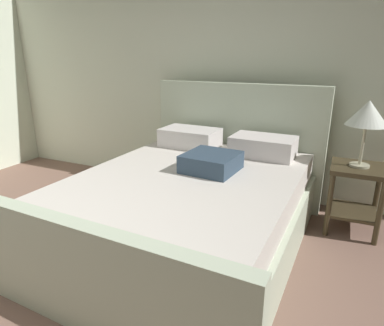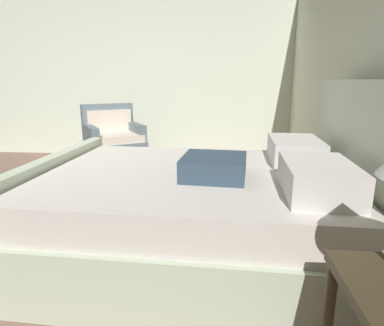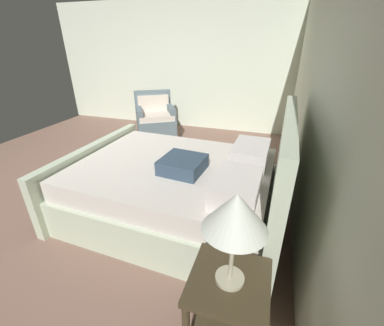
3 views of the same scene
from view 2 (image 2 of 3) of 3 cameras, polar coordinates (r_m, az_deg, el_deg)
name	(u,v)px [view 2 (image 2 of 3)]	position (r m, az deg, el deg)	size (l,w,h in m)	color
ground_plane	(42,225)	(3.23, -24.58, -9.78)	(5.59, 5.27, 0.02)	#856254
wall_back	(383,72)	(2.79, 30.11, 13.40)	(5.71, 0.12, 2.57)	silver
wall_side_left	(126,76)	(5.62, -11.34, 14.47)	(0.12, 5.39, 2.57)	silver
bed	(202,209)	(2.35, 1.75, -7.91)	(1.87, 2.30, 1.24)	beige
armchair	(114,145)	(4.73, -13.38, 3.05)	(1.00, 1.00, 0.90)	slate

